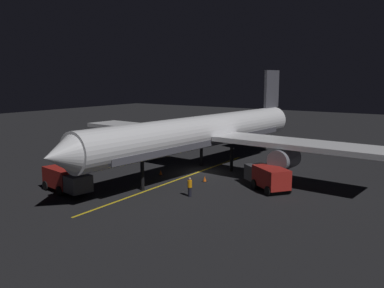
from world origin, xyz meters
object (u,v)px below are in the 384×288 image
airliner (206,133)px  traffic_cone_near_left (161,173)px  catering_truck (268,177)px  ground_crew_worker (190,187)px  baggage_truck (66,180)px  traffic_cone_near_right (205,179)px

airliner → traffic_cone_near_left: 6.65m
catering_truck → ground_crew_worker: (4.75, 6.08, -0.28)m
catering_truck → traffic_cone_near_left: size_ratio=10.28×
airliner → traffic_cone_near_left: airliner is taller
baggage_truck → ground_crew_worker: bearing=-153.0°
ground_crew_worker → catering_truck: bearing=-128.0°
airliner → ground_crew_worker: size_ratio=23.09×
baggage_truck → traffic_cone_near_left: size_ratio=10.72×
catering_truck → baggage_truck: bearing=37.0°
catering_truck → airliner: bearing=-19.2°
traffic_cone_near_left → airliner: bearing=-127.6°
catering_truck → ground_crew_worker: size_ratio=3.25×
baggage_truck → catering_truck: (-15.02, -11.32, 0.01)m
catering_truck → ground_crew_worker: bearing=52.0°
airliner → catering_truck: (-8.88, 3.09, -3.23)m
traffic_cone_near_left → baggage_truck: bearing=73.9°
ground_crew_worker → traffic_cone_near_right: size_ratio=3.16×
airliner → ground_crew_worker: airliner is taller
traffic_cone_near_right → catering_truck: bearing=-173.0°
catering_truck → traffic_cone_near_left: 12.13m
airliner → traffic_cone_near_left: (3.17, 4.12, -4.15)m
catering_truck → traffic_cone_near_left: bearing=4.9°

